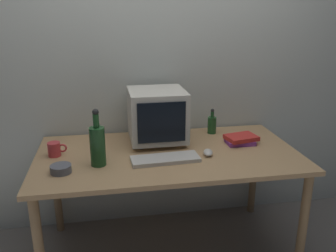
% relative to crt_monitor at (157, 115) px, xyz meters
% --- Properties ---
extents(ground_plane, '(6.00, 6.00, 0.00)m').
position_rel_crt_monitor_xyz_m(ground_plane, '(0.04, -0.21, -0.95)').
color(ground_plane, slate).
extents(back_wall, '(4.00, 0.08, 2.50)m').
position_rel_crt_monitor_xyz_m(back_wall, '(0.04, 0.30, 0.30)').
color(back_wall, beige).
rests_on(back_wall, ground).
extents(desk, '(1.69, 0.89, 0.75)m').
position_rel_crt_monitor_xyz_m(desk, '(0.04, -0.21, -0.27)').
color(desk, tan).
rests_on(desk, ground).
extents(crt_monitor, '(0.38, 0.39, 0.37)m').
position_rel_crt_monitor_xyz_m(crt_monitor, '(0.00, 0.00, 0.00)').
color(crt_monitor, beige).
rests_on(crt_monitor, desk).
extents(keyboard, '(0.43, 0.17, 0.02)m').
position_rel_crt_monitor_xyz_m(keyboard, '(-0.00, -0.34, -0.18)').
color(keyboard, beige).
rests_on(keyboard, desk).
extents(computer_mouse, '(0.08, 0.11, 0.04)m').
position_rel_crt_monitor_xyz_m(computer_mouse, '(0.28, -0.30, -0.17)').
color(computer_mouse, beige).
rests_on(computer_mouse, desk).
extents(bottle_tall, '(0.09, 0.09, 0.35)m').
position_rel_crt_monitor_xyz_m(bottle_tall, '(-0.40, -0.33, -0.06)').
color(bottle_tall, '#1E4C23').
rests_on(bottle_tall, desk).
extents(bottle_short, '(0.06, 0.06, 0.19)m').
position_rel_crt_monitor_xyz_m(bottle_short, '(0.43, 0.11, -0.12)').
color(bottle_short, '#1E4C23').
rests_on(bottle_short, desk).
extents(book_stack, '(0.23, 0.19, 0.06)m').
position_rel_crt_monitor_xyz_m(book_stack, '(0.56, -0.14, -0.16)').
color(book_stack, '#843893').
rests_on(book_stack, desk).
extents(mug, '(0.12, 0.08, 0.09)m').
position_rel_crt_monitor_xyz_m(mug, '(-0.68, -0.14, -0.15)').
color(mug, '#CC383D').
rests_on(mug, desk).
extents(cd_spindle, '(0.12, 0.12, 0.04)m').
position_rel_crt_monitor_xyz_m(cd_spindle, '(-0.61, -0.40, -0.17)').
color(cd_spindle, '#595B66').
rests_on(cd_spindle, desk).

